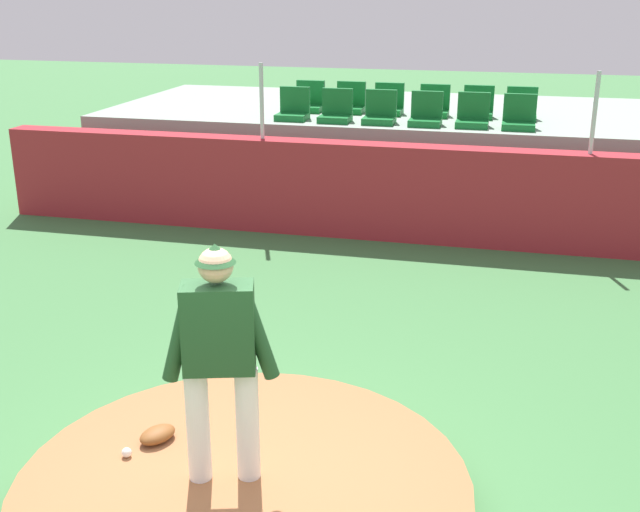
% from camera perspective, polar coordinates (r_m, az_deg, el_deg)
% --- Properties ---
extents(ground_plane, '(60.00, 60.00, 0.00)m').
position_cam_1_polar(ground_plane, '(5.97, -5.51, -17.66)').
color(ground_plane, '#3D723E').
extents(pitchers_mound, '(3.23, 3.23, 0.25)m').
position_cam_1_polar(pitchers_mound, '(5.90, -5.55, -16.70)').
color(pitchers_mound, '#9A623B').
rests_on(pitchers_mound, ground_plane).
extents(pitcher, '(0.79, 0.38, 1.74)m').
position_cam_1_polar(pitcher, '(5.37, -7.26, -6.55)').
color(pitcher, white).
rests_on(pitcher, pitchers_mound).
extents(baseball, '(0.07, 0.07, 0.07)m').
position_cam_1_polar(baseball, '(6.18, -13.74, -13.57)').
color(baseball, white).
rests_on(baseball, pitchers_mound).
extents(fielding_glove, '(0.31, 0.36, 0.11)m').
position_cam_1_polar(fielding_glove, '(6.31, -11.62, -12.47)').
color(fielding_glove, brown).
rests_on(fielding_glove, pitchers_mound).
extents(brick_barrier, '(12.04, 0.40, 1.39)m').
position_cam_1_polar(brick_barrier, '(11.52, 5.07, 4.60)').
color(brick_barrier, maroon).
rests_on(brick_barrier, ground_plane).
extents(fence_post_left, '(0.06, 0.06, 1.09)m').
position_cam_1_polar(fence_post_left, '(11.71, -4.22, 11.06)').
color(fence_post_left, silver).
rests_on(fence_post_left, brick_barrier).
extents(fence_post_right, '(0.06, 0.06, 1.09)m').
position_cam_1_polar(fence_post_right, '(11.19, 19.16, 9.70)').
color(fence_post_right, silver).
rests_on(fence_post_right, brick_barrier).
extents(bleacher_platform, '(10.43, 4.31, 1.50)m').
position_cam_1_polar(bleacher_platform, '(14.15, 6.83, 7.51)').
color(bleacher_platform, gray).
rests_on(bleacher_platform, ground_plane).
extents(stadium_chair_0, '(0.48, 0.44, 0.50)m').
position_cam_1_polar(stadium_chair_0, '(12.78, -1.93, 10.50)').
color(stadium_chair_0, '#116828').
rests_on(stadium_chair_0, bleacher_platform).
extents(stadium_chair_1, '(0.48, 0.44, 0.50)m').
position_cam_1_polar(stadium_chair_1, '(12.57, 1.16, 10.36)').
color(stadium_chair_1, '#116828').
rests_on(stadium_chair_1, bleacher_platform).
extents(stadium_chair_2, '(0.48, 0.44, 0.50)m').
position_cam_1_polar(stadium_chair_2, '(12.45, 4.34, 10.23)').
color(stadium_chair_2, '#116828').
rests_on(stadium_chair_2, bleacher_platform).
extents(stadium_chair_3, '(0.48, 0.44, 0.50)m').
position_cam_1_polar(stadium_chair_3, '(12.35, 7.63, 10.04)').
color(stadium_chair_3, '#116828').
rests_on(stadium_chair_3, bleacher_platform).
extents(stadium_chair_4, '(0.48, 0.44, 0.50)m').
position_cam_1_polar(stadium_chair_4, '(12.33, 10.93, 9.85)').
color(stadium_chair_4, '#116828').
rests_on(stadium_chair_4, bleacher_platform).
extents(stadium_chair_5, '(0.48, 0.44, 0.50)m').
position_cam_1_polar(stadium_chair_5, '(12.29, 14.12, 9.60)').
color(stadium_chair_5, '#116828').
rests_on(stadium_chair_5, bleacher_platform).
extents(stadium_chair_6, '(0.48, 0.44, 0.50)m').
position_cam_1_polar(stadium_chair_6, '(13.61, -0.78, 11.04)').
color(stadium_chair_6, '#116828').
rests_on(stadium_chair_6, bleacher_platform).
extents(stadium_chair_7, '(0.48, 0.44, 0.50)m').
position_cam_1_polar(stadium_chair_7, '(13.48, 2.18, 10.95)').
color(stadium_chair_7, '#116828').
rests_on(stadium_chair_7, bleacher_platform).
extents(stadium_chair_8, '(0.48, 0.44, 0.50)m').
position_cam_1_polar(stadium_chair_8, '(13.34, 4.94, 10.80)').
color(stadium_chair_8, '#116828').
rests_on(stadium_chair_8, bleacher_platform).
extents(stadium_chair_9, '(0.48, 0.44, 0.50)m').
position_cam_1_polar(stadium_chair_9, '(13.22, 8.21, 10.61)').
color(stadium_chair_9, '#116828').
rests_on(stadium_chair_9, bleacher_platform).
extents(stadium_chair_10, '(0.48, 0.44, 0.50)m').
position_cam_1_polar(stadium_chair_10, '(13.20, 11.30, 10.42)').
color(stadium_chair_10, '#116828').
rests_on(stadium_chair_10, bleacher_platform).
extents(stadium_chair_11, '(0.48, 0.44, 0.50)m').
position_cam_1_polar(stadium_chair_11, '(13.17, 14.27, 10.19)').
color(stadium_chair_11, '#116828').
rests_on(stadium_chair_11, bleacher_platform).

